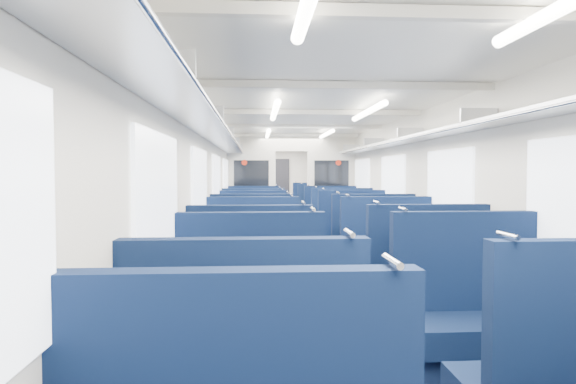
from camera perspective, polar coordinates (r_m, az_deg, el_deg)
name	(u,v)px	position (r m, az deg, el deg)	size (l,w,h in m)	color
floor	(302,263)	(8.56, 1.60, -8.13)	(2.80, 18.00, 0.01)	black
ceiling	(302,124)	(8.45, 1.62, 7.74)	(2.80, 18.00, 0.01)	white
wall_left	(218,194)	(8.41, -7.93, -0.27)	(0.02, 18.00, 2.35)	beige
dado_left	(220,244)	(8.49, -7.80, -5.84)	(0.03, 17.90, 0.70)	#0F1B34
wall_right	(384,194)	(8.66, 10.87, -0.21)	(0.02, 18.00, 2.35)	beige
dado_right	(383,242)	(8.73, 10.73, -5.63)	(0.03, 17.90, 0.70)	#0F1B34
wall_far	(278,183)	(17.40, -1.10, 1.08)	(2.80, 0.02, 2.35)	beige
luggage_rack_left	(229,146)	(8.40, -6.68, 5.18)	(0.36, 17.40, 0.18)	#B2B5BA
luggage_rack_right	(373,147)	(8.62, 9.70, 5.09)	(0.36, 17.40, 0.18)	#B2B5BA
windows	(305,180)	(7.96, 1.91, 1.37)	(2.78, 15.60, 0.75)	white
ceiling_fittings	(304,126)	(8.19, 1.79, 7.49)	(2.70, 16.06, 0.11)	silver
end_door	(278,188)	(17.35, -1.09, 0.50)	(0.75, 0.06, 2.00)	black
bulkhead	(291,186)	(10.94, 0.40, 0.65)	(2.80, 0.10, 2.35)	silver
seat_6	(248,331)	(3.78, -4.53, -15.51)	(1.15, 0.64, 1.28)	#0D1D3F
seat_7	(473,328)	(4.07, 20.33, -14.32)	(1.15, 0.64, 1.28)	#0D1D3F
seat_8	(250,294)	(4.84, -4.33, -11.51)	(1.15, 0.64, 1.28)	#0D1D3F
seat_9	(422,291)	(5.11, 14.98, -10.83)	(1.15, 0.64, 1.28)	#0D1D3F
seat_10	(251,269)	(6.03, -4.19, -8.74)	(1.15, 0.64, 1.28)	#0D1D3F
seat_11	(390,268)	(6.18, 11.56, -8.51)	(1.15, 0.64, 1.28)	#0D1D3F
seat_12	(252,254)	(7.10, -4.10, -7.06)	(1.15, 0.64, 1.28)	#0D1D3F
seat_13	(370,254)	(7.17, 9.37, -6.99)	(1.15, 0.64, 1.28)	#0D1D3F
seat_14	(253,243)	(8.14, -4.04, -5.86)	(1.15, 0.64, 1.28)	#0D1D3F
seat_15	(354,242)	(8.31, 7.54, -5.71)	(1.15, 0.64, 1.28)	#0D1D3F
seat_16	(253,233)	(9.47, -3.99, -4.71)	(1.15, 0.64, 1.28)	#0D1D3F
seat_17	(340,232)	(9.61, 5.99, -4.61)	(1.15, 0.64, 1.28)	#0D1D3F
seat_18	(254,227)	(10.59, -3.95, -3.96)	(1.15, 0.64, 1.28)	#0D1D3F
seat_19	(332,226)	(10.65, 5.03, -3.92)	(1.15, 0.64, 1.28)	#0D1D3F
seat_20	(254,218)	(12.61, -3.90, -2.95)	(1.15, 0.64, 1.28)	#0D1D3F
seat_21	(320,218)	(12.59, 3.68, -2.96)	(1.15, 0.64, 1.28)	#0D1D3F
seat_22	(254,214)	(13.74, -3.88, -2.52)	(1.15, 0.64, 1.28)	#0D1D3F
seat_23	(314,213)	(13.92, 2.98, -2.45)	(1.15, 0.64, 1.28)	#0D1D3F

